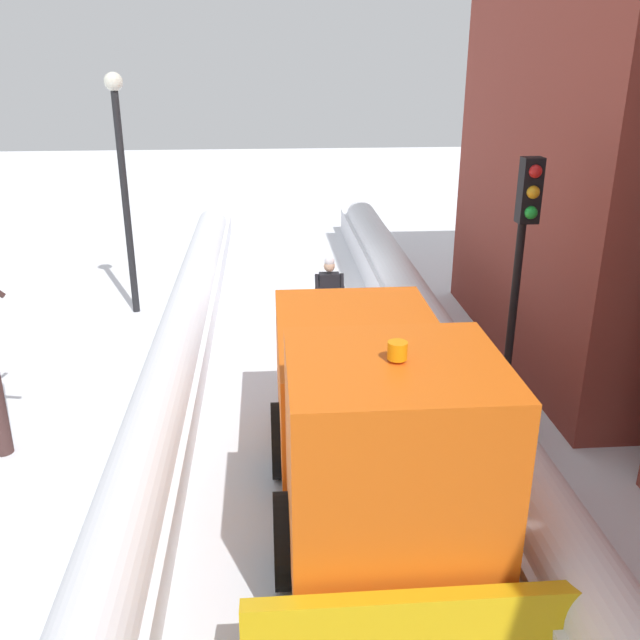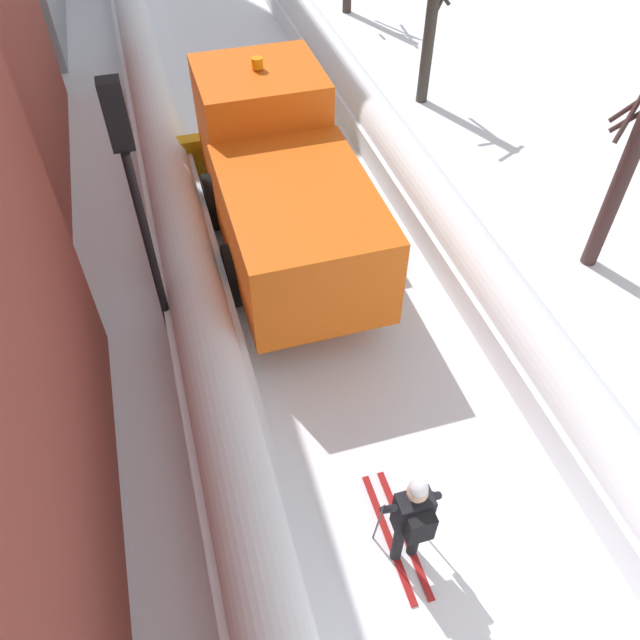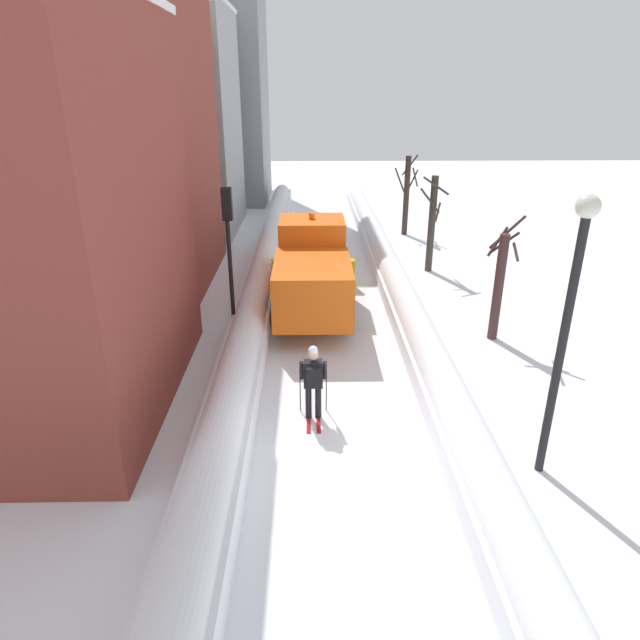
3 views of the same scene
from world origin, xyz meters
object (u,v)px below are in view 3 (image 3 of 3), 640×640
Objects in this scene: traffic_light_pole at (229,235)px; bare_tree_far at (407,194)px; skier at (313,379)px; bare_tree_near at (499,283)px; street_lamp at (569,310)px; bare_tree_mid at (432,223)px; plow_truck at (312,272)px.

traffic_light_pole is 1.12× the size of bare_tree_far.
bare_tree_near is (5.43, 4.27, 0.74)m from skier.
street_lamp is (4.44, -1.94, 2.40)m from skier.
traffic_light_pole is at bearing -119.77° from bare_tree_far.
skier is at bearing -105.80° from bare_tree_far.
bare_tree_near is 0.94× the size of bare_tree_far.
street_lamp reaches higher than bare_tree_mid.
traffic_light_pole is (-2.34, 4.55, 2.12)m from skier.
skier is 0.49× the size of bare_tree_near.
plow_truck is at bearing -135.90° from bare_tree_mid.
bare_tree_mid is at bearing -90.05° from bare_tree_far.
traffic_light_pole is 9.39m from street_lamp.
street_lamp is at bearing -61.75° from plow_truck.
bare_tree_mid is at bearing 41.67° from traffic_light_pole.
plow_truck is at bearing 159.65° from bare_tree_near.
street_lamp reaches higher than bare_tree_far.
skier is 0.34× the size of street_lamp.
street_lamp is 19.10m from bare_tree_far.
bare_tree_mid is 0.97× the size of bare_tree_far.
bare_tree_near is (5.41, -2.01, 0.26)m from plow_truck.
bare_tree_far is at bearing 89.95° from bare_tree_mid.
street_lamp is at bearing -43.78° from traffic_light_pole.
bare_tree_near reaches higher than plow_truck.
street_lamp is at bearing -91.22° from bare_tree_far.
traffic_light_pole reaches higher than bare_tree_near.
skier is at bearing -90.20° from plow_truck.
bare_tree_mid reaches higher than plow_truck.
traffic_light_pole is 7.90m from bare_tree_near.
skier is at bearing -113.85° from bare_tree_mid.
skier is 0.47× the size of bare_tree_mid.
skier is at bearing -62.79° from traffic_light_pole.
street_lamp is 1.45× the size of bare_tree_near.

